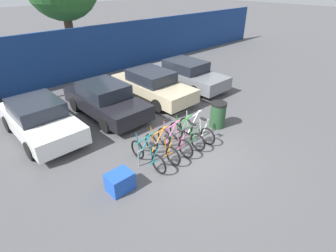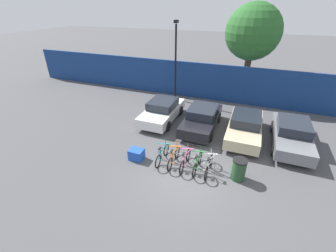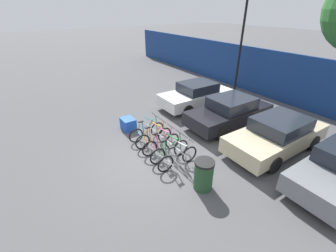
% 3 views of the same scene
% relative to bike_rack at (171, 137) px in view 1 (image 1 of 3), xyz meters
% --- Properties ---
extents(ground_plane, '(120.00, 120.00, 0.00)m').
position_rel_bike_rack_xyz_m(ground_plane, '(0.22, -0.68, -0.47)').
color(ground_plane, '#4C4C4F').
extents(hoarding_wall, '(36.00, 0.16, 2.87)m').
position_rel_bike_rack_xyz_m(hoarding_wall, '(0.22, 8.82, 0.96)').
color(hoarding_wall, navy).
rests_on(hoarding_wall, ground).
extents(bike_rack, '(2.86, 0.04, 0.57)m').
position_rel_bike_rack_xyz_m(bike_rack, '(0.00, 0.00, 0.00)').
color(bike_rack, gray).
rests_on(bike_rack, ground).
extents(bicycle_teal, '(0.68, 1.71, 1.05)m').
position_rel_bike_rack_xyz_m(bicycle_teal, '(-1.16, -0.15, -0.10)').
color(bicycle_teal, black).
rests_on(bicycle_teal, ground).
extents(bicycle_orange, '(0.68, 1.71, 1.05)m').
position_rel_bike_rack_xyz_m(bicycle_orange, '(-0.56, -0.15, -0.10)').
color(bicycle_orange, black).
rests_on(bicycle_orange, ground).
extents(bicycle_pink, '(0.68, 1.71, 1.05)m').
position_rel_bike_rack_xyz_m(bicycle_pink, '(0.02, -0.15, -0.10)').
color(bicycle_pink, black).
rests_on(bicycle_pink, ground).
extents(bicycle_green, '(0.68, 1.71, 1.05)m').
position_rel_bike_rack_xyz_m(bicycle_green, '(0.62, -0.15, -0.10)').
color(bicycle_green, black).
rests_on(bicycle_green, ground).
extents(bicycle_white, '(0.68, 1.71, 1.05)m').
position_rel_bike_rack_xyz_m(bicycle_white, '(1.16, -0.15, -0.10)').
color(bicycle_white, black).
rests_on(bicycle_white, ground).
extents(car_white, '(1.91, 4.23, 1.40)m').
position_rel_bike_rack_xyz_m(car_white, '(-2.88, 4.01, 0.22)').
color(car_white, silver).
rests_on(car_white, ground).
extents(car_black, '(1.91, 4.33, 1.40)m').
position_rel_bike_rack_xyz_m(car_black, '(-0.17, 3.85, 0.22)').
color(car_black, black).
rests_on(car_black, ground).
extents(car_beige, '(1.91, 4.48, 1.40)m').
position_rel_bike_rack_xyz_m(car_beige, '(2.40, 3.78, 0.22)').
color(car_beige, '#C1B28E').
rests_on(car_beige, ground).
extents(car_grey, '(1.91, 4.59, 1.40)m').
position_rel_bike_rack_xyz_m(car_grey, '(4.85, 3.82, 0.22)').
color(car_grey, slate).
rests_on(car_grey, ground).
extents(trash_bin, '(0.63, 0.63, 1.03)m').
position_rel_bike_rack_xyz_m(trash_bin, '(2.47, -0.11, 0.05)').
color(trash_bin, '#234728').
rests_on(trash_bin, ground).
extents(cargo_crate, '(0.70, 0.56, 0.55)m').
position_rel_bike_rack_xyz_m(cargo_crate, '(-2.43, -0.47, -0.20)').
color(cargo_crate, blue).
rests_on(cargo_crate, ground).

